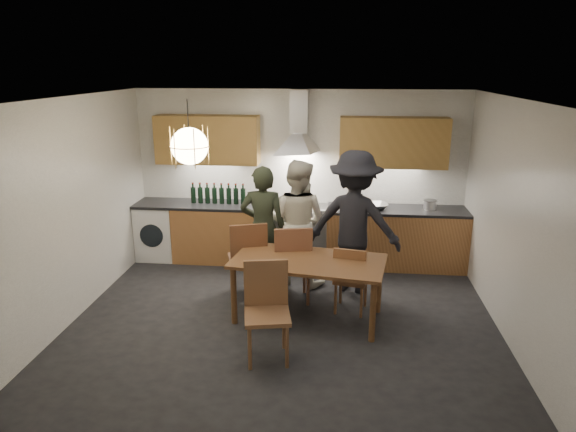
# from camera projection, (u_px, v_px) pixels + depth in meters

# --- Properties ---
(ground) EXTENTS (5.00, 5.00, 0.00)m
(ground) POSITION_uv_depth(u_px,v_px,m) (283.00, 322.00, 6.10)
(ground) COLOR black
(ground) RESTS_ON ground
(room_shell) EXTENTS (5.02, 4.52, 2.61)m
(room_shell) POSITION_uv_depth(u_px,v_px,m) (283.00, 182.00, 5.62)
(room_shell) COLOR white
(room_shell) RESTS_ON ground
(counter_run) EXTENTS (5.00, 0.62, 0.90)m
(counter_run) POSITION_uv_depth(u_px,v_px,m) (299.00, 234.00, 7.83)
(counter_run) COLOR #BD8048
(counter_run) RESTS_ON ground
(range_stove) EXTENTS (0.90, 0.60, 0.92)m
(range_stove) POSITION_uv_depth(u_px,v_px,m) (298.00, 235.00, 7.83)
(range_stove) COLOR silver
(range_stove) RESTS_ON ground
(wall_fixtures) EXTENTS (4.30, 0.54, 1.10)m
(wall_fixtures) POSITION_uv_depth(u_px,v_px,m) (299.00, 140.00, 7.54)
(wall_fixtures) COLOR tan
(wall_fixtures) RESTS_ON ground
(pendant_lamp) EXTENTS (0.43, 0.43, 0.70)m
(pendant_lamp) POSITION_uv_depth(u_px,v_px,m) (189.00, 146.00, 5.51)
(pendant_lamp) COLOR black
(pendant_lamp) RESTS_ON ground
(dining_table) EXTENTS (1.89, 1.15, 0.75)m
(dining_table) POSITION_uv_depth(u_px,v_px,m) (308.00, 267.00, 6.03)
(dining_table) COLOR brown
(dining_table) RESTS_ON ground
(chair_back_left) EXTENTS (0.59, 0.59, 1.04)m
(chair_back_left) POSITION_uv_depth(u_px,v_px,m) (248.00, 255.00, 6.58)
(chair_back_left) COLOR brown
(chair_back_left) RESTS_ON ground
(chair_back_mid) EXTENTS (0.55, 0.55, 1.03)m
(chair_back_mid) POSITION_uv_depth(u_px,v_px,m) (292.00, 259.00, 6.44)
(chair_back_mid) COLOR brown
(chair_back_mid) RESTS_ON ground
(chair_back_right) EXTENTS (0.46, 0.46, 0.87)m
(chair_back_right) POSITION_uv_depth(u_px,v_px,m) (350.00, 276.00, 6.19)
(chair_back_right) COLOR brown
(chair_back_right) RESTS_ON ground
(chair_front) EXTENTS (0.54, 0.54, 1.02)m
(chair_front) POSITION_uv_depth(u_px,v_px,m) (267.00, 303.00, 5.28)
(chair_front) COLOR brown
(chair_front) RESTS_ON ground
(person_left) EXTENTS (0.62, 0.41, 1.68)m
(person_left) POSITION_uv_depth(u_px,v_px,m) (263.00, 228.00, 6.88)
(person_left) COLOR black
(person_left) RESTS_ON ground
(person_mid) EXTENTS (1.02, 0.90, 1.74)m
(person_mid) POSITION_uv_depth(u_px,v_px,m) (297.00, 222.00, 7.01)
(person_mid) COLOR beige
(person_mid) RESTS_ON ground
(person_right) EXTENTS (1.36, 0.97, 1.90)m
(person_right) POSITION_uv_depth(u_px,v_px,m) (354.00, 222.00, 6.75)
(person_right) COLOR black
(person_right) RESTS_ON ground
(mixing_bowl) EXTENTS (0.42, 0.42, 0.08)m
(mixing_bowl) POSITION_uv_depth(u_px,v_px,m) (376.00, 206.00, 7.55)
(mixing_bowl) COLOR #B6B6BA
(mixing_bowl) RESTS_ON counter_run
(stock_pot) EXTENTS (0.23, 0.23, 0.13)m
(stock_pot) POSITION_uv_depth(u_px,v_px,m) (430.00, 205.00, 7.53)
(stock_pot) COLOR silver
(stock_pot) RESTS_ON counter_run
(wine_bottles) EXTENTS (0.85, 0.07, 0.31)m
(wine_bottles) POSITION_uv_depth(u_px,v_px,m) (218.00, 193.00, 7.81)
(wine_bottles) COLOR black
(wine_bottles) RESTS_ON counter_run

